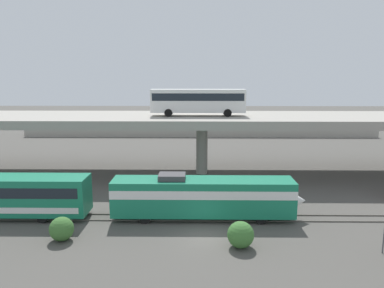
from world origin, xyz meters
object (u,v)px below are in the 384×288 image
(parked_car_4, at_px, (193,121))
(parked_car_7, at_px, (335,121))
(parked_car_1, at_px, (171,121))
(parked_car_6, at_px, (76,123))
(parked_car_2, at_px, (253,121))
(train_locomotive, at_px, (212,195))
(transit_bus_on_overpass, at_px, (198,100))
(parked_car_3, at_px, (251,123))
(parked_car_0, at_px, (129,123))
(parked_car_5, at_px, (100,122))

(parked_car_4, bearing_deg, parked_car_7, -178.48)
(parked_car_1, distance_m, parked_car_6, 21.00)
(parked_car_2, bearing_deg, train_locomotive, 77.87)
(transit_bus_on_overpass, relative_size, parked_car_7, 2.98)
(transit_bus_on_overpass, relative_size, parked_car_1, 2.82)
(parked_car_3, height_order, parked_car_4, same)
(parked_car_0, height_order, parked_car_1, same)
(parked_car_4, bearing_deg, parked_car_3, 163.25)
(train_locomotive, distance_m, parked_car_3, 50.14)
(parked_car_0, relative_size, parked_car_1, 1.00)
(parked_car_2, height_order, parked_car_3, same)
(parked_car_1, xyz_separation_m, parked_car_4, (5.01, 0.36, 0.00))
(parked_car_3, xyz_separation_m, parked_car_5, (-33.91, 2.44, -0.00))
(parked_car_1, bearing_deg, parked_car_5, 3.78)
(train_locomotive, height_order, parked_car_3, train_locomotive)
(transit_bus_on_overpass, bearing_deg, train_locomotive, -85.39)
(parked_car_3, relative_size, parked_car_6, 0.94)
(transit_bus_on_overpass, relative_size, parked_car_5, 2.98)
(parked_car_6, relative_size, parked_car_7, 1.10)
(parked_car_2, bearing_deg, transit_bus_on_overpass, 71.44)
(train_locomotive, height_order, parked_car_5, train_locomotive)
(parked_car_0, relative_size, parked_car_3, 1.03)
(parked_car_1, distance_m, parked_car_7, 37.75)
(parked_car_0, height_order, parked_car_4, same)
(parked_car_1, bearing_deg, parked_car_4, -175.86)
(train_locomotive, height_order, parked_car_2, train_locomotive)
(train_locomotive, relative_size, parked_car_1, 4.11)
(parked_car_6, bearing_deg, parked_car_3, 0.83)
(parked_car_6, xyz_separation_m, parked_car_7, (58.34, 5.29, -0.00))
(transit_bus_on_overpass, relative_size, parked_car_0, 2.81)
(parked_car_0, bearing_deg, parked_car_3, 1.03)
(train_locomotive, relative_size, parked_car_3, 4.22)
(train_locomotive, xyz_separation_m, parked_car_5, (-23.38, 51.46, 0.28))
(train_locomotive, height_order, parked_car_7, train_locomotive)
(parked_car_2, distance_m, parked_car_4, 13.81)
(parked_car_0, bearing_deg, parked_car_1, 23.88)
(train_locomotive, height_order, transit_bus_on_overpass, transit_bus_on_overpass)
(parked_car_4, xyz_separation_m, parked_car_7, (32.72, 0.87, -0.00))
(parked_car_2, xyz_separation_m, parked_car_5, (-34.87, -2.01, -0.00))
(parked_car_7, bearing_deg, transit_bus_on_overpass, -129.63)
(parked_car_2, bearing_deg, parked_car_7, -179.14)
(parked_car_6, bearing_deg, parked_car_5, 33.41)
(parked_car_2, xyz_separation_m, parked_car_6, (-39.41, -5.00, 0.00))
(parked_car_0, distance_m, parked_car_4, 14.66)
(parked_car_1, xyz_separation_m, parked_car_7, (37.73, 1.23, -0.00))
(parked_car_4, distance_m, parked_car_6, 25.99)
(parked_car_4, bearing_deg, parked_car_6, 9.79)
(parked_car_6, bearing_deg, parked_car_2, 7.24)
(parked_car_4, xyz_separation_m, parked_car_5, (-21.07, -1.42, -0.00))
(parked_car_5, bearing_deg, parked_car_1, -176.22)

